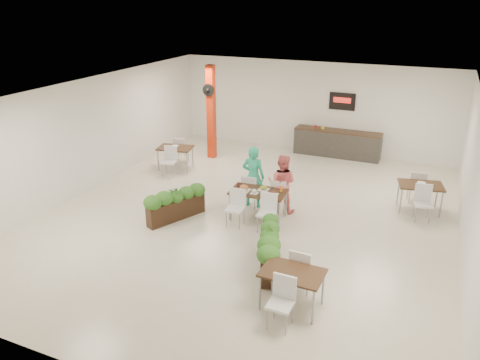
% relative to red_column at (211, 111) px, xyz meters
% --- Properties ---
extents(ground, '(12.00, 12.00, 0.00)m').
position_rel_red_column_xyz_m(ground, '(3.00, -3.79, -1.64)').
color(ground, beige).
rests_on(ground, ground).
extents(room_shell, '(10.10, 12.10, 3.22)m').
position_rel_red_column_xyz_m(room_shell, '(3.00, -3.79, 0.36)').
color(room_shell, white).
rests_on(room_shell, ground).
extents(red_column, '(0.40, 0.41, 3.20)m').
position_rel_red_column_xyz_m(red_column, '(0.00, 0.00, 0.00)').
color(red_column, red).
rests_on(red_column, ground).
extents(service_counter, '(3.00, 0.64, 2.20)m').
position_rel_red_column_xyz_m(service_counter, '(4.00, 1.86, -1.15)').
color(service_counter, '#2B2926').
rests_on(service_counter, ground).
extents(main_table, '(1.45, 1.69, 0.92)m').
position_rel_red_column_xyz_m(main_table, '(3.25, -3.87, -1.01)').
color(main_table, '#311E10').
rests_on(main_table, ground).
extents(diner_man, '(0.64, 0.44, 1.69)m').
position_rel_red_column_xyz_m(diner_man, '(2.86, -3.21, -0.80)').
color(diner_man, '#29B588').
rests_on(diner_man, ground).
extents(diner_woman, '(0.80, 0.64, 1.56)m').
position_rel_red_column_xyz_m(diner_woman, '(3.66, -3.21, -0.86)').
color(diner_woman, '#F76D71').
rests_on(diner_woman, ground).
extents(planter_left, '(0.95, 1.61, 0.90)m').
position_rel_red_column_xyz_m(planter_left, '(1.37, -4.75, -1.15)').
color(planter_left, black).
rests_on(planter_left, ground).
extents(planter_right, '(0.87, 1.79, 0.97)m').
position_rel_red_column_xyz_m(planter_right, '(4.30, -5.88, -1.15)').
color(planter_right, black).
rests_on(planter_right, ground).
extents(side_table_a, '(1.22, 1.67, 0.92)m').
position_rel_red_column_xyz_m(side_table_a, '(-0.54, -1.56, -1.02)').
color(side_table_a, '#311E10').
rests_on(side_table_a, ground).
extents(side_table_b, '(1.24, 1.67, 0.92)m').
position_rel_red_column_xyz_m(side_table_b, '(6.99, -1.76, -1.02)').
color(side_table_b, '#311E10').
rests_on(side_table_b, ground).
extents(side_table_c, '(1.13, 1.63, 0.92)m').
position_rel_red_column_xyz_m(side_table_c, '(5.16, -7.05, -1.03)').
color(side_table_c, '#311E10').
rests_on(side_table_c, ground).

